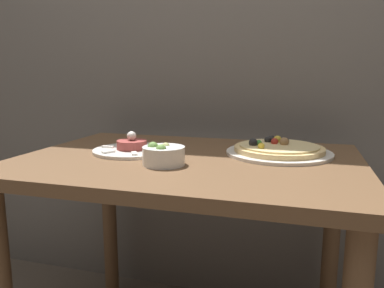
# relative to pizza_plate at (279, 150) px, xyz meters

# --- Properties ---
(dining_table) EXTENTS (1.03, 0.74, 0.74)m
(dining_table) POSITION_rel_pizza_plate_xyz_m (-0.26, -0.12, -0.13)
(dining_table) COLOR brown
(dining_table) RESTS_ON ground_plane
(pizza_plate) EXTENTS (0.33, 0.33, 0.05)m
(pizza_plate) POSITION_rel_pizza_plate_xyz_m (0.00, 0.00, 0.00)
(pizza_plate) COLOR silver
(pizza_plate) RESTS_ON dining_table
(tartare_plate) EXTENTS (0.25, 0.25, 0.07)m
(tartare_plate) POSITION_rel_pizza_plate_xyz_m (-0.46, -0.10, -0.00)
(tartare_plate) COLOR silver
(tartare_plate) RESTS_ON dining_table
(small_bowl) EXTENTS (0.12, 0.12, 0.07)m
(small_bowl) POSITION_rel_pizza_plate_xyz_m (-0.30, -0.24, 0.01)
(small_bowl) COLOR white
(small_bowl) RESTS_ON dining_table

